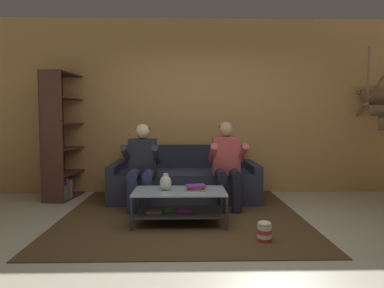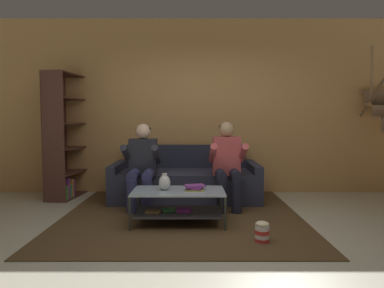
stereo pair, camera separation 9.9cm
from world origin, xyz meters
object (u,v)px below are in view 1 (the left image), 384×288
couch (185,181)px  vase (166,182)px  coffee_table (179,202)px  popcorn_tub (264,231)px  book_stack (196,188)px  bookshelf (63,143)px  person_seated_left (142,162)px  person_seated_right (227,161)px

couch → vase: 1.30m
coffee_table → popcorn_tub: size_ratio=5.05×
coffee_table → couch: bearing=87.1°
book_stack → coffee_table: bearing=-177.8°
popcorn_tub → vase: bearing=148.1°
bookshelf → coffee_table: bearing=-38.4°
person_seated_left → vase: size_ratio=5.97×
person_seated_left → popcorn_tub: person_seated_left is taller
couch → person_seated_right: person_seated_right is taller
coffee_table → popcorn_tub: coffee_table is taller
coffee_table → vase: size_ratio=5.48×
couch → person_seated_right: 0.90m
couch → book_stack: bearing=-84.1°
person_seated_right → popcorn_tub: person_seated_right is taller
person_seated_left → bookshelf: 1.58m
couch → book_stack: 1.29m
coffee_table → vase: vase is taller
couch → bookshelf: 2.04m
book_stack → couch: bearing=95.9°
vase → popcorn_tub: size_ratio=0.92×
couch → person_seated_left: size_ratio=1.88×
person_seated_left → book_stack: 1.03m
person_seated_right → couch: bearing=135.9°
couch → bookshelf: bearing=173.8°
book_stack → bookshelf: bookshelf is taller
person_seated_left → vase: (0.36, -0.69, -0.15)m
coffee_table → book_stack: (0.20, 0.01, 0.17)m
couch → popcorn_tub: couch is taller
person_seated_right → vase: size_ratio=6.11×
coffee_table → person_seated_left: bearing=126.5°
person_seated_left → person_seated_right: (1.18, 0.00, 0.01)m
bookshelf → vase: bearing=-40.5°
bookshelf → person_seated_right: bearing=-17.1°
vase → coffee_table: bearing=-7.5°
couch → person_seated_right: (0.59, -0.57, 0.38)m
person_seated_left → popcorn_tub: size_ratio=5.50×
couch → book_stack: (0.13, -1.27, 0.15)m
person_seated_left → popcorn_tub: 2.00m
couch → popcorn_tub: size_ratio=10.36×
coffee_table → book_stack: 0.26m
person_seated_left → book_stack: person_seated_left is taller
book_stack → person_seated_left: bearing=135.8°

